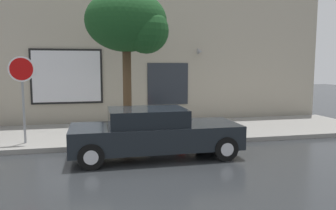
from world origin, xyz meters
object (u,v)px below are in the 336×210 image
fire_hydrant (182,124)px  street_tree (130,24)px  parked_car (154,133)px  stop_sign (22,82)px

fire_hydrant → street_tree: size_ratio=0.17×
parked_car → stop_sign: size_ratio=1.74×
parked_car → stop_sign: stop_sign is taller
street_tree → stop_sign: (-3.29, -0.40, -1.83)m
parked_car → stop_sign: 4.29m
parked_car → street_tree: (-0.37, 2.21, 3.16)m
parked_car → street_tree: size_ratio=0.95×
fire_hydrant → street_tree: (-1.63, 0.44, 3.29)m
parked_car → fire_hydrant: (1.26, 1.76, -0.13)m
parked_car → stop_sign: bearing=153.6°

